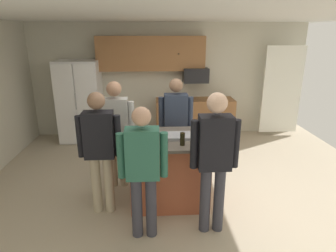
{
  "coord_description": "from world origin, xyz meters",
  "views": [
    {
      "loc": [
        -0.39,
        -4.0,
        2.36
      ],
      "look_at": [
        -0.16,
        0.04,
        1.05
      ],
      "focal_mm": 30.76,
      "sensor_mm": 36.0,
      "label": 1
    }
  ],
  "objects_px": {
    "refrigerator": "(80,101)",
    "glass_pilsner": "(144,128)",
    "microwave_over_range": "(196,75)",
    "person_guest_left": "(143,166)",
    "person_host_foreground": "(176,121)",
    "glass_short_whisky": "(182,139)",
    "person_guest_right": "(214,155)",
    "kitchen_island": "(169,169)",
    "person_guest_by_door": "(100,146)",
    "person_elder_center": "(116,128)",
    "glass_stout_tall": "(165,141)",
    "serving_tray": "(176,136)"
  },
  "relations": [
    {
      "from": "refrigerator",
      "to": "glass_pilsner",
      "type": "relative_size",
      "value": 13.64
    },
    {
      "from": "microwave_over_range",
      "to": "person_guest_left",
      "type": "relative_size",
      "value": 0.35
    },
    {
      "from": "person_host_foreground",
      "to": "glass_short_whisky",
      "type": "bearing_deg",
      "value": 10.65
    },
    {
      "from": "person_guest_right",
      "to": "kitchen_island",
      "type": "bearing_deg",
      "value": 0.0
    },
    {
      "from": "person_guest_right",
      "to": "person_guest_by_door",
      "type": "xyz_separation_m",
      "value": [
        -1.4,
        0.49,
        -0.05
      ]
    },
    {
      "from": "refrigerator",
      "to": "person_elder_center",
      "type": "height_order",
      "value": "refrigerator"
    },
    {
      "from": "person_host_foreground",
      "to": "glass_pilsner",
      "type": "relative_size",
      "value": 12.66
    },
    {
      "from": "refrigerator",
      "to": "person_guest_left",
      "type": "distance_m",
      "value": 3.73
    },
    {
      "from": "person_guest_right",
      "to": "glass_pilsner",
      "type": "xyz_separation_m",
      "value": [
        -0.84,
        0.94,
        0.03
      ]
    },
    {
      "from": "microwave_over_range",
      "to": "glass_short_whisky",
      "type": "relative_size",
      "value": 3.3
    },
    {
      "from": "kitchen_island",
      "to": "person_guest_by_door",
      "type": "height_order",
      "value": "person_guest_by_door"
    },
    {
      "from": "person_guest_by_door",
      "to": "glass_pilsner",
      "type": "xyz_separation_m",
      "value": [
        0.56,
        0.45,
        0.08
      ]
    },
    {
      "from": "person_guest_right",
      "to": "glass_short_whisky",
      "type": "bearing_deg",
      "value": 4.0
    },
    {
      "from": "kitchen_island",
      "to": "glass_stout_tall",
      "type": "height_order",
      "value": "glass_stout_tall"
    },
    {
      "from": "refrigerator",
      "to": "microwave_over_range",
      "type": "xyz_separation_m",
      "value": [
        2.6,
        0.12,
        0.55
      ]
    },
    {
      "from": "person_host_foreground",
      "to": "person_guest_left",
      "type": "bearing_deg",
      "value": -6.63
    },
    {
      "from": "person_guest_by_door",
      "to": "glass_stout_tall",
      "type": "distance_m",
      "value": 0.86
    },
    {
      "from": "glass_pilsner",
      "to": "serving_tray",
      "type": "bearing_deg",
      "value": -27.37
    },
    {
      "from": "microwave_over_range",
      "to": "kitchen_island",
      "type": "height_order",
      "value": "microwave_over_range"
    },
    {
      "from": "person_guest_by_door",
      "to": "glass_short_whisky",
      "type": "relative_size",
      "value": 9.88
    },
    {
      "from": "person_guest_by_door",
      "to": "person_guest_left",
      "type": "relative_size",
      "value": 1.04
    },
    {
      "from": "person_guest_by_door",
      "to": "kitchen_island",
      "type": "bearing_deg",
      "value": -0.0
    },
    {
      "from": "refrigerator",
      "to": "microwave_over_range",
      "type": "height_order",
      "value": "refrigerator"
    },
    {
      "from": "glass_stout_tall",
      "to": "glass_short_whisky",
      "type": "distance_m",
      "value": 0.22
    },
    {
      "from": "glass_short_whisky",
      "to": "refrigerator",
      "type": "bearing_deg",
      "value": 124.06
    },
    {
      "from": "refrigerator",
      "to": "glass_pilsner",
      "type": "xyz_separation_m",
      "value": [
        1.48,
        -2.42,
        0.14
      ]
    },
    {
      "from": "microwave_over_range",
      "to": "glass_short_whisky",
      "type": "xyz_separation_m",
      "value": [
        -0.61,
        -3.06,
        -0.39
      ]
    },
    {
      "from": "kitchen_island",
      "to": "glass_stout_tall",
      "type": "relative_size",
      "value": 10.01
    },
    {
      "from": "refrigerator",
      "to": "person_guest_left",
      "type": "xyz_separation_m",
      "value": [
        1.49,
        -3.42,
        0.03
      ]
    },
    {
      "from": "person_host_foreground",
      "to": "person_guest_left",
      "type": "distance_m",
      "value": 1.67
    },
    {
      "from": "person_host_foreground",
      "to": "person_elder_center",
      "type": "xyz_separation_m",
      "value": [
        -0.94,
        -0.35,
        0.01
      ]
    },
    {
      "from": "person_guest_by_door",
      "to": "glass_stout_tall",
      "type": "xyz_separation_m",
      "value": [
        0.85,
        -0.07,
        0.07
      ]
    },
    {
      "from": "microwave_over_range",
      "to": "person_guest_by_door",
      "type": "distance_m",
      "value": 3.47
    },
    {
      "from": "person_host_foreground",
      "to": "person_guest_right",
      "type": "height_order",
      "value": "person_guest_right"
    },
    {
      "from": "glass_short_whisky",
      "to": "microwave_over_range",
      "type": "bearing_deg",
      "value": 78.69
    },
    {
      "from": "person_elder_center",
      "to": "person_guest_left",
      "type": "height_order",
      "value": "person_elder_center"
    },
    {
      "from": "person_host_foreground",
      "to": "person_guest_by_door",
      "type": "relative_size",
      "value": 1.0
    },
    {
      "from": "person_elder_center",
      "to": "person_guest_right",
      "type": "bearing_deg",
      "value": -12.23
    },
    {
      "from": "glass_stout_tall",
      "to": "glass_short_whisky",
      "type": "xyz_separation_m",
      "value": [
        0.22,
        0.0,
        0.02
      ]
    },
    {
      "from": "kitchen_island",
      "to": "glass_pilsner",
      "type": "bearing_deg",
      "value": 147.8
    },
    {
      "from": "kitchen_island",
      "to": "person_guest_left",
      "type": "xyz_separation_m",
      "value": [
        -0.35,
        -0.77,
        0.43
      ]
    },
    {
      "from": "person_host_foreground",
      "to": "person_guest_by_door",
      "type": "xyz_separation_m",
      "value": [
        -1.08,
        -1.05,
        0.0
      ]
    },
    {
      "from": "glass_stout_tall",
      "to": "person_elder_center",
      "type": "bearing_deg",
      "value": 133.0
    },
    {
      "from": "person_elder_center",
      "to": "glass_stout_tall",
      "type": "distance_m",
      "value": 1.05
    },
    {
      "from": "kitchen_island",
      "to": "serving_tray",
      "type": "height_order",
      "value": "serving_tray"
    },
    {
      "from": "serving_tray",
      "to": "glass_short_whisky",
      "type": "bearing_deg",
      "value": -77.55
    },
    {
      "from": "serving_tray",
      "to": "kitchen_island",
      "type": "bearing_deg",
      "value": 176.09
    },
    {
      "from": "person_guest_right",
      "to": "person_guest_by_door",
      "type": "bearing_deg",
      "value": 36.96
    },
    {
      "from": "person_host_foreground",
      "to": "glass_stout_tall",
      "type": "relative_size",
      "value": 13.83
    },
    {
      "from": "glass_short_whisky",
      "to": "kitchen_island",
      "type": "bearing_deg",
      "value": 117.35
    }
  ]
}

